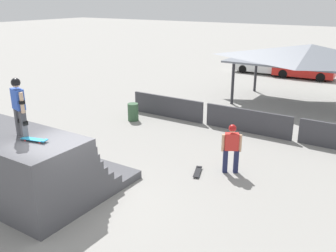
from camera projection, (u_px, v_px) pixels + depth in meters
ground_plane at (80, 209)px, 10.67m from camera, size 160.00×160.00×0.00m
quarter_pipe_ramp at (21, 165)px, 11.37m from camera, size 5.03×4.17×2.05m
skater_on_deck at (19, 104)px, 10.10m from camera, size 0.72×0.34×1.66m
skateboard_on_deck at (35, 139)px, 10.03m from camera, size 0.80×0.37×0.09m
bystander_walking at (232, 145)px, 12.60m from camera, size 0.64×0.43×1.74m
skateboard_on_ground at (198, 171)px, 12.86m from camera, size 0.48×0.87×0.09m
barrier_fence at (247, 121)px, 16.62m from camera, size 12.47×0.12×1.05m
pavilion_shelter at (311, 54)px, 19.95m from camera, size 8.47×4.26×3.39m
trash_bin at (133, 112)px, 18.28m from camera, size 0.52×0.52×0.85m
parked_car_white at (262, 66)px, 29.70m from camera, size 4.42×1.67×1.27m
parked_car_red at (303, 70)px, 27.94m from camera, size 4.45×1.96×1.27m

